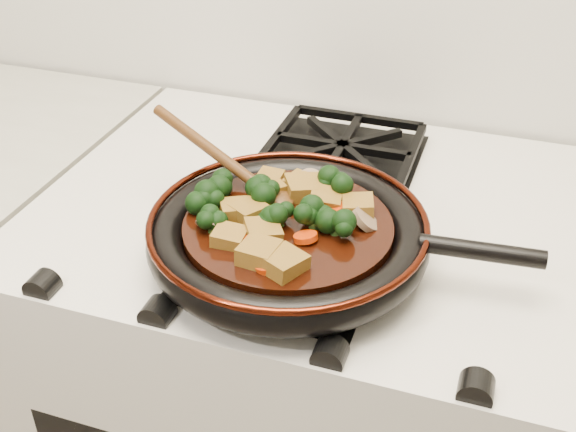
% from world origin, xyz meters
% --- Properties ---
extents(stove, '(0.76, 0.60, 0.90)m').
position_xyz_m(stove, '(0.00, 1.69, 0.45)').
color(stove, beige).
rests_on(stove, ground).
extents(burner_grate_front, '(0.23, 0.23, 0.03)m').
position_xyz_m(burner_grate_front, '(0.00, 1.55, 0.91)').
color(burner_grate_front, black).
rests_on(burner_grate_front, stove).
extents(burner_grate_back, '(0.23, 0.23, 0.03)m').
position_xyz_m(burner_grate_back, '(0.00, 1.83, 0.91)').
color(burner_grate_back, black).
rests_on(burner_grate_back, stove).
extents(skillet, '(0.47, 0.34, 0.05)m').
position_xyz_m(skillet, '(0.01, 1.55, 0.94)').
color(skillet, black).
rests_on(skillet, burner_grate_front).
extents(braising_sauce, '(0.25, 0.25, 0.02)m').
position_xyz_m(braising_sauce, '(0.01, 1.55, 0.95)').
color(braising_sauce, black).
rests_on(braising_sauce, skillet).
extents(tofu_cube_0, '(0.06, 0.05, 0.03)m').
position_xyz_m(tofu_cube_0, '(-0.01, 1.51, 0.97)').
color(tofu_cube_0, brown).
rests_on(tofu_cube_0, braising_sauce).
extents(tofu_cube_1, '(0.05, 0.05, 0.02)m').
position_xyz_m(tofu_cube_1, '(-0.04, 1.61, 0.97)').
color(tofu_cube_1, brown).
rests_on(tofu_cube_1, braising_sauce).
extents(tofu_cube_2, '(0.03, 0.04, 0.02)m').
position_xyz_m(tofu_cube_2, '(-0.04, 1.63, 0.97)').
color(tofu_cube_2, brown).
rests_on(tofu_cube_2, braising_sauce).
extents(tofu_cube_3, '(0.04, 0.04, 0.02)m').
position_xyz_m(tofu_cube_3, '(-0.04, 1.49, 0.97)').
color(tofu_cube_3, brown).
rests_on(tofu_cube_3, braising_sauce).
extents(tofu_cube_4, '(0.05, 0.05, 0.02)m').
position_xyz_m(tofu_cube_4, '(0.08, 1.60, 0.97)').
color(tofu_cube_4, brown).
rests_on(tofu_cube_4, braising_sauce).
extents(tofu_cube_5, '(0.05, 0.05, 0.02)m').
position_xyz_m(tofu_cube_5, '(-0.04, 1.55, 0.97)').
color(tofu_cube_5, brown).
rests_on(tofu_cube_5, braising_sauce).
extents(tofu_cube_6, '(0.05, 0.04, 0.03)m').
position_xyz_m(tofu_cube_6, '(0.04, 1.61, 0.97)').
color(tofu_cube_6, brown).
rests_on(tofu_cube_6, braising_sauce).
extents(tofu_cube_7, '(0.04, 0.05, 0.03)m').
position_xyz_m(tofu_cube_7, '(-0.00, 1.47, 0.97)').
color(tofu_cube_7, brown).
rests_on(tofu_cube_7, braising_sauce).
extents(tofu_cube_8, '(0.05, 0.05, 0.02)m').
position_xyz_m(tofu_cube_8, '(-0.06, 1.55, 0.97)').
color(tofu_cube_8, brown).
rests_on(tofu_cube_8, braising_sauce).
extents(tofu_cube_9, '(0.04, 0.04, 0.02)m').
position_xyz_m(tofu_cube_9, '(-0.01, 1.63, 0.97)').
color(tofu_cube_9, brown).
rests_on(tofu_cube_9, braising_sauce).
extents(tofu_cube_10, '(0.06, 0.06, 0.03)m').
position_xyz_m(tofu_cube_10, '(0.03, 1.47, 0.97)').
color(tofu_cube_10, brown).
rests_on(tofu_cube_10, braising_sauce).
extents(tofu_cube_11, '(0.06, 0.06, 0.03)m').
position_xyz_m(tofu_cube_11, '(0.01, 1.62, 0.97)').
color(tofu_cube_11, brown).
rests_on(tofu_cube_11, braising_sauce).
extents(broccoli_floret_0, '(0.08, 0.09, 0.06)m').
position_xyz_m(broccoli_floret_0, '(0.04, 1.55, 0.97)').
color(broccoli_floret_0, black).
rests_on(broccoli_floret_0, braising_sauce).
extents(broccoli_floret_1, '(0.08, 0.08, 0.07)m').
position_xyz_m(broccoli_floret_1, '(-0.04, 1.58, 0.97)').
color(broccoli_floret_1, black).
rests_on(broccoli_floret_1, braising_sauce).
extents(broccoli_floret_2, '(0.08, 0.08, 0.07)m').
position_xyz_m(broccoli_floret_2, '(-0.09, 1.58, 0.97)').
color(broccoli_floret_2, black).
rests_on(broccoli_floret_2, braising_sauce).
extents(broccoli_floret_3, '(0.08, 0.08, 0.06)m').
position_xyz_m(broccoli_floret_3, '(-0.07, 1.51, 0.97)').
color(broccoli_floret_3, black).
rests_on(broccoli_floret_3, braising_sauce).
extents(broccoli_floret_4, '(0.08, 0.08, 0.06)m').
position_xyz_m(broccoli_floret_4, '(0.07, 1.55, 0.97)').
color(broccoli_floret_4, black).
rests_on(broccoli_floret_4, braising_sauce).
extents(broccoli_floret_5, '(0.09, 0.08, 0.06)m').
position_xyz_m(broccoli_floret_5, '(-0.00, 1.55, 0.97)').
color(broccoli_floret_5, black).
rests_on(broccoli_floret_5, braising_sauce).
extents(broccoli_floret_6, '(0.07, 0.07, 0.06)m').
position_xyz_m(broccoli_floret_6, '(0.04, 1.63, 0.97)').
color(broccoli_floret_6, black).
rests_on(broccoli_floret_6, braising_sauce).
extents(broccoli_floret_7, '(0.08, 0.07, 0.07)m').
position_xyz_m(broccoli_floret_7, '(-0.10, 1.54, 0.97)').
color(broccoli_floret_7, black).
rests_on(broccoli_floret_7, braising_sauce).
extents(carrot_coin_0, '(0.03, 0.03, 0.01)m').
position_xyz_m(carrot_coin_0, '(0.03, 1.64, 0.96)').
color(carrot_coin_0, '#C42F05').
rests_on(carrot_coin_0, braising_sauce).
extents(carrot_coin_1, '(0.03, 0.03, 0.01)m').
position_xyz_m(carrot_coin_1, '(0.01, 1.46, 0.96)').
color(carrot_coin_1, '#C42F05').
rests_on(carrot_coin_1, braising_sauce).
extents(carrot_coin_2, '(0.03, 0.03, 0.02)m').
position_xyz_m(carrot_coin_2, '(-0.03, 1.50, 0.96)').
color(carrot_coin_2, '#C42F05').
rests_on(carrot_coin_2, braising_sauce).
extents(carrot_coin_3, '(0.03, 0.03, 0.02)m').
position_xyz_m(carrot_coin_3, '(0.04, 1.53, 0.96)').
color(carrot_coin_3, '#C42F05').
rests_on(carrot_coin_3, braising_sauce).
extents(carrot_coin_4, '(0.03, 0.03, 0.02)m').
position_xyz_m(carrot_coin_4, '(0.05, 1.59, 0.96)').
color(carrot_coin_4, '#C42F05').
rests_on(carrot_coin_4, braising_sauce).
extents(carrot_coin_5, '(0.03, 0.03, 0.01)m').
position_xyz_m(carrot_coin_5, '(-0.02, 1.56, 0.96)').
color(carrot_coin_5, '#C42F05').
rests_on(carrot_coin_5, braising_sauce).
extents(mushroom_slice_0, '(0.04, 0.03, 0.03)m').
position_xyz_m(mushroom_slice_0, '(-0.08, 1.51, 0.97)').
color(mushroom_slice_0, '#7C6148').
rests_on(mushroom_slice_0, braising_sauce).
extents(mushroom_slice_1, '(0.05, 0.05, 0.02)m').
position_xyz_m(mushroom_slice_1, '(0.01, 1.64, 0.97)').
color(mushroom_slice_1, '#7C6148').
rests_on(mushroom_slice_1, braising_sauce).
extents(mushroom_slice_2, '(0.04, 0.04, 0.03)m').
position_xyz_m(mushroom_slice_2, '(0.09, 1.58, 0.97)').
color(mushroom_slice_2, '#7C6148').
rests_on(mushroom_slice_2, braising_sauce).
extents(wooden_spoon, '(0.14, 0.08, 0.22)m').
position_xyz_m(wooden_spoon, '(-0.08, 1.62, 0.98)').
color(wooden_spoon, '#46270F').
rests_on(wooden_spoon, braising_sauce).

